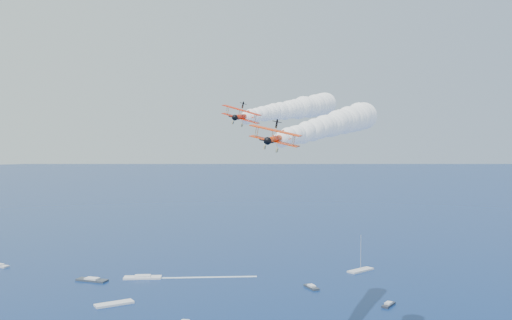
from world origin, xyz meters
name	(u,v)px	position (x,y,z in m)	size (l,w,h in m)	color
biplane_lead	(241,117)	(2.26, 41.32, 61.46)	(7.38, 8.27, 4.98)	red
biplane_trail	(275,139)	(-5.70, 13.33, 57.43)	(7.33, 8.22, 4.95)	#FF3B05
smoke_trail_lead	(293,109)	(27.33, 62.63, 63.99)	(52.41, 45.56, 11.90)	white
smoke_trail_trail	(332,124)	(19.62, 34.35, 59.96)	(52.85, 45.04, 11.90)	white
spectator_boats	(116,319)	(-5.77, 112.64, 0.35)	(224.61, 189.07, 0.70)	white
boat_wakes	(149,309)	(6.43, 118.68, 0.03)	(170.01, 120.38, 0.04)	white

